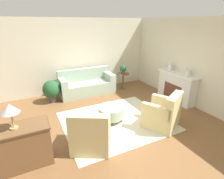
# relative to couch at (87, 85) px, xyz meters

# --- Properties ---
(ground_plane) EXTENTS (16.00, 16.00, 0.00)m
(ground_plane) POSITION_rel_couch_xyz_m (0.05, -2.36, -0.35)
(ground_plane) COLOR brown
(wall_back) EXTENTS (9.74, 0.12, 2.80)m
(wall_back) POSITION_rel_couch_xyz_m (0.05, 0.57, 1.05)
(wall_back) COLOR beige
(wall_back) RESTS_ON ground_plane
(wall_right) EXTENTS (0.12, 9.51, 2.80)m
(wall_right) POSITION_rel_couch_xyz_m (2.86, -2.36, 1.05)
(wall_right) COLOR beige
(wall_right) RESTS_ON ground_plane
(rug) EXTENTS (2.89, 2.45, 0.01)m
(rug) POSITION_rel_couch_xyz_m (0.05, -2.36, -0.35)
(rug) COLOR beige
(rug) RESTS_ON ground_plane
(couch) EXTENTS (2.08, 0.85, 0.95)m
(couch) POSITION_rel_couch_xyz_m (0.00, 0.00, 0.00)
(couch) COLOR #9EB29E
(couch) RESTS_ON ground_plane
(armchair_left) EXTENTS (1.09, 1.09, 0.96)m
(armchair_left) POSITION_rel_couch_xyz_m (-0.96, -3.13, 0.02)
(armchair_left) COLOR beige
(armchair_left) RESTS_ON rug
(armchair_right) EXTENTS (1.09, 1.09, 0.96)m
(armchair_right) POSITION_rel_couch_xyz_m (1.06, -3.13, 0.02)
(armchair_right) COLOR beige
(armchair_right) RESTS_ON rug
(ottoman_table) EXTENTS (0.73, 0.73, 0.42)m
(ottoman_table) POSITION_rel_couch_xyz_m (-0.05, -2.26, -0.07)
(ottoman_table) COLOR #9EB29E
(ottoman_table) RESTS_ON rug
(side_table) EXTENTS (0.52, 0.52, 0.65)m
(side_table) POSITION_rel_couch_xyz_m (1.53, -0.14, 0.09)
(side_table) COLOR brown
(side_table) RESTS_ON ground_plane
(fireplace) EXTENTS (0.44, 1.53, 1.01)m
(fireplace) POSITION_rel_couch_xyz_m (2.62, -2.02, 0.18)
(fireplace) COLOR white
(fireplace) RESTS_ON ground_plane
(dresser) EXTENTS (1.19, 0.55, 0.84)m
(dresser) POSITION_rel_couch_xyz_m (-2.35, -2.99, 0.08)
(dresser) COLOR brown
(dresser) RESTS_ON ground_plane
(vase_mantel_near) EXTENTS (0.18, 0.18, 0.30)m
(vase_mantel_near) POSITION_rel_couch_xyz_m (2.60, -1.63, 0.77)
(vase_mantel_near) COLOR silver
(vase_mantel_near) RESTS_ON fireplace
(vase_mantel_far) EXTENTS (0.18, 0.18, 0.27)m
(vase_mantel_far) POSITION_rel_couch_xyz_m (2.60, -2.42, 0.76)
(vase_mantel_far) COLOR silver
(vase_mantel_far) RESTS_ON fireplace
(potted_plant_on_side_table) EXTENTS (0.27, 0.27, 0.35)m
(potted_plant_on_side_table) POSITION_rel_couch_xyz_m (1.53, -0.14, 0.50)
(potted_plant_on_side_table) COLOR #4C4742
(potted_plant_on_side_table) RESTS_ON side_table
(potted_plant_floor) EXTENTS (0.61, 0.61, 0.78)m
(potted_plant_floor) POSITION_rel_couch_xyz_m (-1.34, -0.20, 0.10)
(potted_plant_floor) COLOR #4C4742
(potted_plant_floor) RESTS_ON ground_plane
(table_lamp) EXTENTS (0.31, 0.31, 0.49)m
(table_lamp) POSITION_rel_couch_xyz_m (-2.35, -2.99, 0.88)
(table_lamp) COLOR tan
(table_lamp) RESTS_ON dresser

